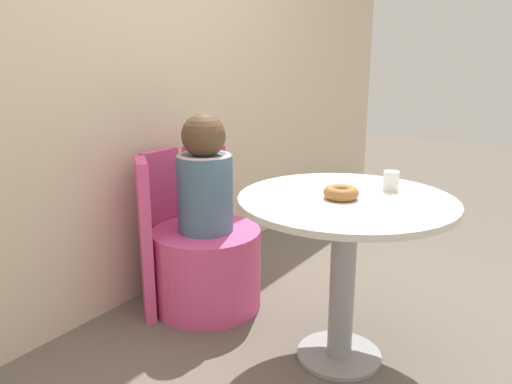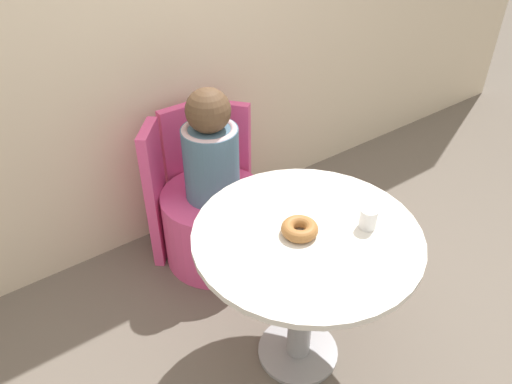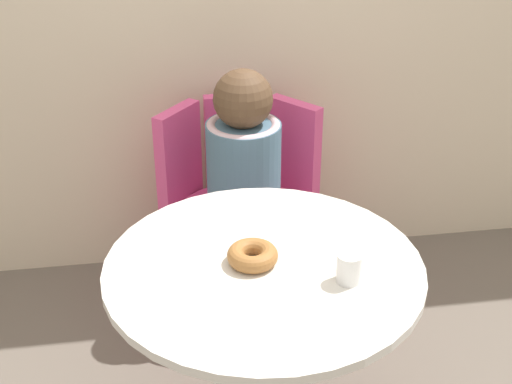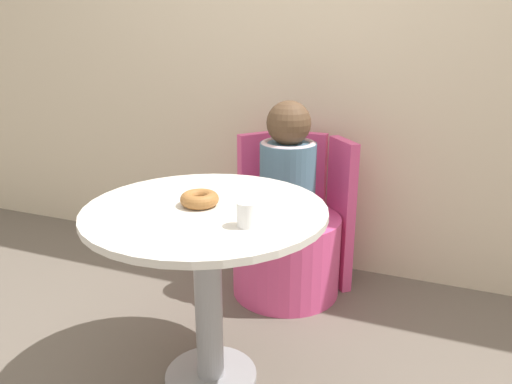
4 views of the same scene
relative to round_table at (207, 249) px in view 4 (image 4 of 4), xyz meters
The scene contains 8 objects.
ground_plane 0.54m from the round_table, 18.73° to the left, with size 12.00×12.00×0.00m, color #665B51.
back_wall 1.32m from the round_table, 88.34° to the left, with size 6.00×0.06×2.40m.
round_table is the anchor object (origin of this frame).
tub_chair 0.82m from the round_table, 86.24° to the left, with size 0.53×0.53×0.40m.
booth_backrest 0.98m from the round_table, 87.10° to the left, with size 0.63×0.23×0.77m.
child_figure 0.75m from the round_table, 86.24° to the left, with size 0.27×0.27×0.56m.
donut 0.18m from the round_table, 158.26° to the left, with size 0.13×0.13×0.05m.
cup 0.30m from the round_table, 27.61° to the right, with size 0.06×0.06×0.08m.
Camera 4 is at (0.73, -1.43, 1.27)m, focal length 35.00 mm.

